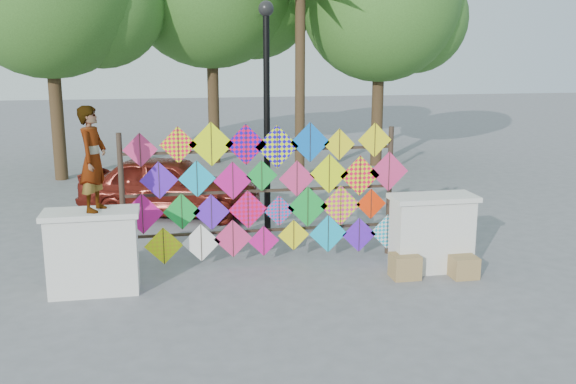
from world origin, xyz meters
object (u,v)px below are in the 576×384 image
Objects in this scene: vendor_woman at (93,159)px; sedan at (171,185)px; kite_rack at (268,192)px; lamppost at (267,100)px.

vendor_woman is 4.86m from sedan.
sedan is (-1.59, 3.60, -0.56)m from kite_rack.
kite_rack is 1.94m from lamppost.
vendor_woman is at bearing -175.89° from sedan.
vendor_woman is at bearing -161.11° from kite_rack.
vendor_woman is at bearing -142.93° from lamppost.
kite_rack is 1.11× the size of lamppost.
lamppost is (1.79, -2.32, 2.02)m from sedan.
sedan is 0.88× the size of lamppost.
sedan is at bearing 113.85° from kite_rack.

